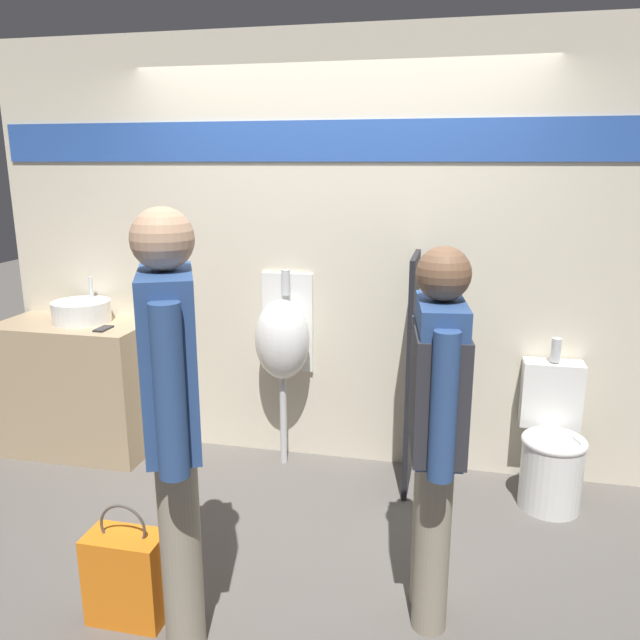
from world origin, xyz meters
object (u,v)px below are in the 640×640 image
(sink_basin, at_px, (82,311))
(person_in_vest, at_px, (437,414))
(urinal_near_counter, at_px, (283,339))
(toilet, at_px, (551,447))
(cell_phone, at_px, (103,329))
(person_with_lanyard, at_px, (173,414))
(shopping_bag, at_px, (127,576))

(sink_basin, distance_m, person_in_vest, 2.65)
(urinal_near_counter, relative_size, toilet, 1.35)
(sink_basin, relative_size, toilet, 0.40)
(urinal_near_counter, height_order, toilet, urinal_near_counter)
(sink_basin, xyz_separation_m, urinal_near_counter, (1.37, 0.07, -0.13))
(cell_phone, relative_size, person_with_lanyard, 0.08)
(toilet, height_order, person_in_vest, person_in_vest)
(person_with_lanyard, bearing_deg, urinal_near_counter, -24.70)
(sink_basin, xyz_separation_m, cell_phone, (0.25, -0.15, -0.06))
(person_in_vest, distance_m, shopping_bag, 1.50)
(toilet, distance_m, shopping_bag, 2.38)
(sink_basin, distance_m, urinal_near_counter, 1.37)
(person_with_lanyard, xyz_separation_m, shopping_bag, (-0.27, 0.01, -0.78))
(sink_basin, distance_m, shopping_bag, 2.01)
(toilet, bearing_deg, sink_basin, 178.68)
(cell_phone, bearing_deg, person_in_vest, -25.91)
(toilet, height_order, person_with_lanyard, person_with_lanyard)
(sink_basin, relative_size, urinal_near_counter, 0.30)
(shopping_bag, bearing_deg, cell_phone, 122.59)
(sink_basin, bearing_deg, person_with_lanyard, -47.70)
(urinal_near_counter, xyz_separation_m, shopping_bag, (-0.26, -1.56, -0.64))
(cell_phone, xyz_separation_m, shopping_bag, (0.86, -1.34, -0.70))
(shopping_bag, bearing_deg, toilet, 36.91)
(toilet, bearing_deg, person_in_vest, -119.71)
(cell_phone, relative_size, urinal_near_counter, 0.11)
(urinal_near_counter, xyz_separation_m, person_with_lanyard, (0.01, -1.58, 0.14))
(sink_basin, distance_m, person_with_lanyard, 2.04)
(urinal_near_counter, xyz_separation_m, toilet, (1.64, -0.14, -0.51))
(person_with_lanyard, bearing_deg, cell_phone, 14.73)
(person_with_lanyard, height_order, shopping_bag, person_with_lanyard)
(cell_phone, xyz_separation_m, toilet, (2.76, 0.09, -0.57))
(cell_phone, height_order, person_with_lanyard, person_with_lanyard)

